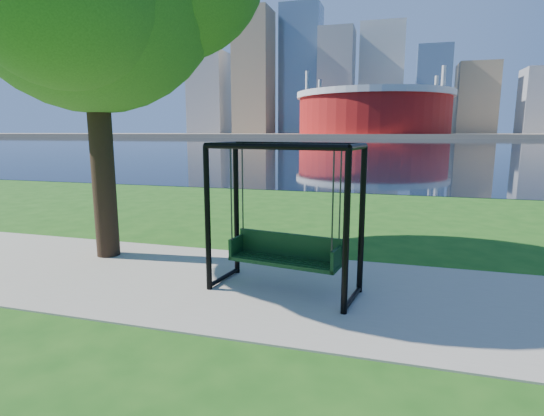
% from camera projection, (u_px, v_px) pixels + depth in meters
% --- Properties ---
extents(ground, '(900.00, 900.00, 0.00)m').
position_uv_depth(ground, '(269.00, 278.00, 8.06)').
color(ground, '#1E5114').
rests_on(ground, ground).
extents(path, '(120.00, 4.00, 0.03)m').
position_uv_depth(path, '(261.00, 287.00, 7.59)').
color(path, '#9E937F').
rests_on(path, ground).
extents(river, '(900.00, 180.00, 0.02)m').
position_uv_depth(river, '(386.00, 144.00, 104.58)').
color(river, black).
rests_on(river, ground).
extents(far_bank, '(900.00, 228.00, 2.00)m').
position_uv_depth(far_bank, '(392.00, 135.00, 297.44)').
color(far_bank, '#937F60').
rests_on(far_bank, ground).
extents(stadium, '(83.00, 83.00, 32.00)m').
position_uv_depth(stadium, '(373.00, 111.00, 230.64)').
color(stadium, maroon).
rests_on(stadium, far_bank).
extents(skyline, '(392.00, 66.00, 96.50)m').
position_uv_depth(skyline, '(388.00, 86.00, 305.14)').
color(skyline, gray).
rests_on(skyline, far_bank).
extents(swing, '(2.65, 1.46, 2.57)m').
position_uv_depth(swing, '(285.00, 222.00, 7.19)').
color(swing, black).
rests_on(swing, ground).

